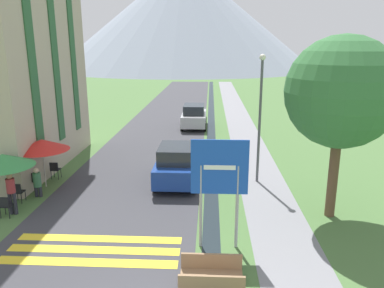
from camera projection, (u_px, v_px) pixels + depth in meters
ground_plane at (195, 133)px, 27.41m from camera, size 160.00×160.00×0.00m
road at (174, 110)px, 37.19m from camera, size 6.40×60.00×0.01m
footpath at (236, 110)px, 36.90m from camera, size 2.20×60.00×0.01m
drainage_channel at (211, 110)px, 37.01m from camera, size 0.60×60.00×0.00m
crosswalk_marking at (94, 250)px, 11.76m from camera, size 5.44×1.84×0.01m
mountain_distant at (184, 16)px, 99.83m from camera, size 69.41×69.41×27.70m
road_sign at (219, 178)px, 11.37m from camera, size 1.75×0.11×3.53m
footbridge at (211, 278)px, 9.95m from camera, size 1.70×1.10×0.65m
parked_car_near at (177, 164)px, 17.29m from camera, size 1.95×3.88×1.82m
parked_car_far at (194, 116)px, 29.04m from camera, size 1.92×4.13×1.82m
cafe_chair_middle at (33, 180)px, 16.44m from camera, size 0.40×0.40×0.85m
cafe_chair_far_left at (55, 169)px, 17.90m from camera, size 0.40×0.40×0.85m
cafe_chair_nearest at (5, 205)px, 13.86m from camera, size 0.40×0.40×0.85m
cafe_chair_near_right at (18, 191)px, 15.16m from camera, size 0.40×0.40×0.85m
cafe_umbrella_front_green at (3, 160)px, 14.36m from camera, size 2.35×2.35×2.21m
cafe_umbrella_middle_red at (42, 145)px, 16.55m from camera, size 2.38×2.38×2.22m
person_standing_terrace at (11, 191)px, 14.04m from camera, size 0.32×0.32×1.64m
person_seated_far at (37, 181)px, 15.73m from camera, size 0.32×0.32×1.28m
person_seated_near at (37, 168)px, 17.45m from camera, size 0.32×0.32×1.27m
streetlamp at (260, 110)px, 16.85m from camera, size 0.28×0.28×5.87m
tree_by_path at (342, 93)px, 12.98m from camera, size 3.94×3.94×6.63m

